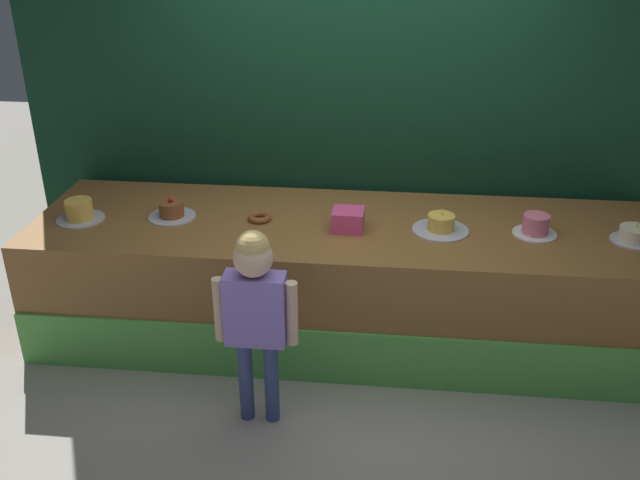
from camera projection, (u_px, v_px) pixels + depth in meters
The scene contains 11 objects.
ground_plane at pixel (340, 382), 4.23m from camera, with size 12.00×12.00×0.00m, color gray.
stage_platform at pixel (348, 280), 4.55m from camera, with size 3.97×1.13×0.80m.
curtain_backdrop at pixel (358, 79), 4.64m from camera, with size 4.60×0.08×3.09m, color #113823.
child_figure at pixel (255, 303), 3.62m from camera, with size 0.44×0.20×1.15m.
pink_box at pixel (348, 220), 4.27m from camera, with size 0.19×0.18×0.13m, color #EC4B87.
donut at pixel (260, 217), 4.41m from camera, with size 0.15×0.15×0.04m, color brown.
cake_far_left at pixel (79, 211), 4.40m from camera, with size 0.30×0.30×0.13m.
cake_left at pixel (172, 211), 4.45m from camera, with size 0.30×0.30×0.14m.
cake_center at pixel (441, 225), 4.26m from camera, with size 0.34×0.34×0.15m.
cake_right at pixel (536, 226), 4.21m from camera, with size 0.26×0.26×0.13m.
cake_far_right at pixel (634, 235), 4.13m from camera, with size 0.26×0.26×0.14m.
Camera 1 is at (0.24, -3.42, 2.62)m, focal length 39.47 mm.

